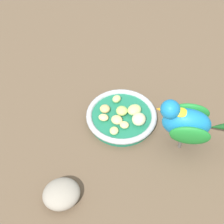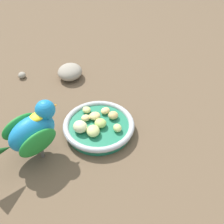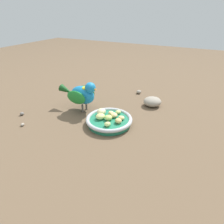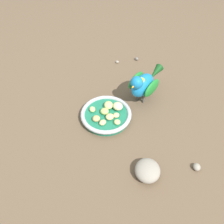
{
  "view_description": "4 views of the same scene",
  "coord_description": "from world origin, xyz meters",
  "px_view_note": "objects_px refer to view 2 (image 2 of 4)",
  "views": [
    {
      "loc": [
        0.58,
        0.03,
        0.71
      ],
      "look_at": [
        0.0,
        -0.04,
        0.04
      ],
      "focal_mm": 54.0,
      "sensor_mm": 36.0,
      "label": 1
    },
    {
      "loc": [
        -0.41,
        0.36,
        0.57
      ],
      "look_at": [
        -0.03,
        -0.05,
        0.07
      ],
      "focal_mm": 46.62,
      "sensor_mm": 36.0,
      "label": 2
    },
    {
      "loc": [
        -0.61,
        -0.34,
        0.42
      ],
      "look_at": [
        -0.02,
        -0.04,
        0.07
      ],
      "focal_mm": 30.89,
      "sensor_mm": 36.0,
      "label": 3
    },
    {
      "loc": [
        0.38,
        -0.49,
        0.7
      ],
      "look_at": [
        0.02,
        -0.01,
        0.05
      ],
      "focal_mm": 39.09,
      "sensor_mm": 36.0,
      "label": 4
    }
  ],
  "objects_px": {
    "apple_piece_0": "(95,116)",
    "apple_piece_4": "(105,111)",
    "apple_piece_3": "(80,127)",
    "apple_piece_8": "(117,128)",
    "feeding_bowl": "(99,127)",
    "parrot": "(30,132)",
    "apple_piece_1": "(86,118)",
    "apple_piece_5": "(93,131)",
    "rock_large": "(70,72)",
    "apple_piece_7": "(87,110)",
    "apple_piece_6": "(113,115)",
    "pebble_2": "(22,75)",
    "apple_piece_2": "(100,123)"
  },
  "relations": [
    {
      "from": "apple_piece_1",
      "to": "apple_piece_4",
      "type": "distance_m",
      "value": 0.06
    },
    {
      "from": "apple_piece_0",
      "to": "apple_piece_6",
      "type": "relative_size",
      "value": 1.11
    },
    {
      "from": "pebble_2",
      "to": "apple_piece_8",
      "type": "bearing_deg",
      "value": -176.94
    },
    {
      "from": "apple_piece_7",
      "to": "pebble_2",
      "type": "distance_m",
      "value": 0.3
    },
    {
      "from": "feeding_bowl",
      "to": "parrot",
      "type": "distance_m",
      "value": 0.19
    },
    {
      "from": "apple_piece_7",
      "to": "pebble_2",
      "type": "xyz_separation_m",
      "value": [
        0.3,
        0.02,
        -0.02
      ]
    },
    {
      "from": "apple_piece_2",
      "to": "apple_piece_7",
      "type": "relative_size",
      "value": 1.29
    },
    {
      "from": "apple_piece_2",
      "to": "parrot",
      "type": "bearing_deg",
      "value": 70.44
    },
    {
      "from": "rock_large",
      "to": "apple_piece_2",
      "type": "bearing_deg",
      "value": 156.84
    },
    {
      "from": "apple_piece_7",
      "to": "rock_large",
      "type": "height_order",
      "value": "rock_large"
    },
    {
      "from": "apple_piece_0",
      "to": "parrot",
      "type": "relative_size",
      "value": 0.15
    },
    {
      "from": "apple_piece_1",
      "to": "apple_piece_8",
      "type": "height_order",
      "value": "apple_piece_8"
    },
    {
      "from": "apple_piece_2",
      "to": "rock_large",
      "type": "bearing_deg",
      "value": -23.16
    },
    {
      "from": "apple_piece_3",
      "to": "apple_piece_7",
      "type": "bearing_deg",
      "value": -55.48
    },
    {
      "from": "apple_piece_4",
      "to": "parrot",
      "type": "xyz_separation_m",
      "value": [
        0.03,
        0.21,
        0.05
      ]
    },
    {
      "from": "apple_piece_3",
      "to": "apple_piece_8",
      "type": "bearing_deg",
      "value": -136.18
    },
    {
      "from": "rock_large",
      "to": "apple_piece_0",
      "type": "bearing_deg",
      "value": 155.99
    },
    {
      "from": "apple_piece_6",
      "to": "parrot",
      "type": "xyz_separation_m",
      "value": [
        0.06,
        0.21,
        0.05
      ]
    },
    {
      "from": "apple_piece_2",
      "to": "apple_piece_6",
      "type": "bearing_deg",
      "value": -92.99
    },
    {
      "from": "apple_piece_5",
      "to": "pebble_2",
      "type": "distance_m",
      "value": 0.38
    },
    {
      "from": "apple_piece_0",
      "to": "apple_piece_5",
      "type": "relative_size",
      "value": 0.79
    },
    {
      "from": "apple_piece_0",
      "to": "apple_piece_5",
      "type": "height_order",
      "value": "apple_piece_5"
    },
    {
      "from": "apple_piece_4",
      "to": "rock_large",
      "type": "relative_size",
      "value": 0.31
    },
    {
      "from": "apple_piece_5",
      "to": "apple_piece_4",
      "type": "bearing_deg",
      "value": -66.53
    },
    {
      "from": "rock_large",
      "to": "apple_piece_7",
      "type": "bearing_deg",
      "value": 152.74
    },
    {
      "from": "feeding_bowl",
      "to": "apple_piece_8",
      "type": "bearing_deg",
      "value": -158.99
    },
    {
      "from": "apple_piece_7",
      "to": "rock_large",
      "type": "bearing_deg",
      "value": -27.26
    },
    {
      "from": "apple_piece_6",
      "to": "apple_piece_2",
      "type": "bearing_deg",
      "value": 87.01
    },
    {
      "from": "rock_large",
      "to": "apple_piece_3",
      "type": "bearing_deg",
      "value": 145.58
    },
    {
      "from": "apple_piece_1",
      "to": "parrot",
      "type": "distance_m",
      "value": 0.17
    },
    {
      "from": "apple_piece_3",
      "to": "apple_piece_5",
      "type": "relative_size",
      "value": 1.01
    },
    {
      "from": "apple_piece_1",
      "to": "apple_piece_8",
      "type": "distance_m",
      "value": 0.09
    },
    {
      "from": "rock_large",
      "to": "pebble_2",
      "type": "relative_size",
      "value": 3.23
    },
    {
      "from": "apple_piece_3",
      "to": "apple_piece_6",
      "type": "xyz_separation_m",
      "value": [
        -0.03,
        -0.09,
        -0.0
      ]
    },
    {
      "from": "apple_piece_6",
      "to": "rock_large",
      "type": "height_order",
      "value": "rock_large"
    },
    {
      "from": "apple_piece_1",
      "to": "rock_large",
      "type": "distance_m",
      "value": 0.24
    },
    {
      "from": "apple_piece_1",
      "to": "apple_piece_5",
      "type": "relative_size",
      "value": 0.62
    },
    {
      "from": "feeding_bowl",
      "to": "apple_piece_6",
      "type": "bearing_deg",
      "value": -100.98
    },
    {
      "from": "feeding_bowl",
      "to": "apple_piece_8",
      "type": "xyz_separation_m",
      "value": [
        -0.05,
        -0.02,
        0.02
      ]
    },
    {
      "from": "apple_piece_7",
      "to": "parrot",
      "type": "distance_m",
      "value": 0.19
    },
    {
      "from": "apple_piece_4",
      "to": "parrot",
      "type": "relative_size",
      "value": 0.13
    },
    {
      "from": "feeding_bowl",
      "to": "apple_piece_6",
      "type": "distance_m",
      "value": 0.05
    },
    {
      "from": "apple_piece_4",
      "to": "apple_piece_8",
      "type": "xyz_separation_m",
      "value": [
        -0.07,
        0.03,
        0.0
      ]
    },
    {
      "from": "parrot",
      "to": "apple_piece_5",
      "type": "bearing_deg",
      "value": -24.91
    },
    {
      "from": "apple_piece_4",
      "to": "pebble_2",
      "type": "bearing_deg",
      "value": 8.09
    },
    {
      "from": "apple_piece_6",
      "to": "parrot",
      "type": "bearing_deg",
      "value": 73.84
    },
    {
      "from": "apple_piece_0",
      "to": "apple_piece_4",
      "type": "height_order",
      "value": "apple_piece_0"
    },
    {
      "from": "apple_piece_3",
      "to": "apple_piece_5",
      "type": "bearing_deg",
      "value": -156.42
    },
    {
      "from": "apple_piece_5",
      "to": "apple_piece_6",
      "type": "xyz_separation_m",
      "value": [
        0.0,
        -0.08,
        -0.0
      ]
    },
    {
      "from": "apple_piece_2",
      "to": "apple_piece_8",
      "type": "distance_m",
      "value": 0.05
    }
  ]
}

